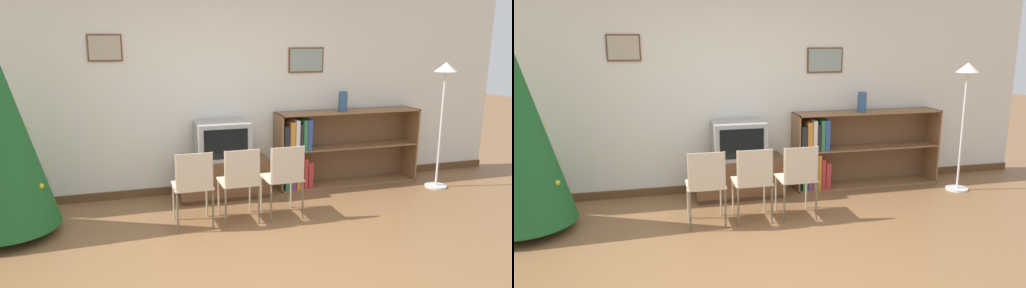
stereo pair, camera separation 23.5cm
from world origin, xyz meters
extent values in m
plane|color=brown|center=(0.00, 0.00, 0.00)|extent=(24.00, 24.00, 0.00)
cube|color=silver|center=(0.00, 2.30, 1.35)|extent=(8.43, 0.08, 2.70)
cube|color=brown|center=(0.00, 2.24, 0.05)|extent=(8.43, 0.03, 0.10)
cube|color=brown|center=(-1.21, 2.25, 1.82)|extent=(0.38, 0.02, 0.31)
cube|color=tan|center=(-1.21, 2.24, 1.82)|extent=(0.35, 0.01, 0.27)
cube|color=brown|center=(1.28, 2.25, 1.66)|extent=(0.48, 0.02, 0.32)
cube|color=gray|center=(1.28, 2.24, 1.66)|extent=(0.45, 0.01, 0.29)
cylinder|color=maroon|center=(-2.21, 1.42, 0.05)|extent=(0.36, 0.36, 0.10)
sphere|color=gold|center=(-2.00, 1.54, 1.05)|extent=(0.06, 0.06, 0.06)
sphere|color=gold|center=(-1.86, 1.28, 0.53)|extent=(0.06, 0.06, 0.06)
sphere|color=silver|center=(-1.99, 1.65, 0.78)|extent=(0.05, 0.05, 0.05)
cube|color=#4C311E|center=(0.09, 1.99, 0.03)|extent=(1.05, 0.46, 0.05)
cube|color=brown|center=(0.09, 1.99, 0.27)|extent=(1.09, 0.48, 0.44)
cube|color=#9E9E99|center=(0.09, 1.99, 0.72)|extent=(0.64, 0.46, 0.45)
cube|color=black|center=(0.09, 1.75, 0.72)|extent=(0.53, 0.01, 0.35)
cube|color=beige|center=(-0.41, 1.19, 0.43)|extent=(0.40, 0.40, 0.02)
cube|color=beige|center=(-0.41, 1.00, 0.63)|extent=(0.35, 0.01, 0.38)
cylinder|color=beige|center=(-0.59, 1.37, 0.21)|extent=(0.02, 0.02, 0.42)
cylinder|color=beige|center=(-0.23, 1.37, 0.21)|extent=(0.02, 0.02, 0.42)
cylinder|color=beige|center=(-0.59, 1.01, 0.21)|extent=(0.02, 0.02, 0.42)
cylinder|color=beige|center=(-0.23, 1.01, 0.21)|extent=(0.02, 0.02, 0.42)
cylinder|color=beige|center=(-0.59, 1.01, 0.41)|extent=(0.02, 0.02, 0.82)
cylinder|color=beige|center=(-0.23, 1.01, 0.41)|extent=(0.02, 0.02, 0.82)
cube|color=beige|center=(0.09, 1.19, 0.43)|extent=(0.40, 0.40, 0.02)
cube|color=beige|center=(0.09, 1.00, 0.63)|extent=(0.35, 0.01, 0.38)
cylinder|color=beige|center=(-0.09, 1.37, 0.21)|extent=(0.02, 0.02, 0.42)
cylinder|color=beige|center=(0.27, 1.37, 0.21)|extent=(0.02, 0.02, 0.42)
cylinder|color=beige|center=(-0.09, 1.01, 0.21)|extent=(0.02, 0.02, 0.42)
cylinder|color=beige|center=(0.27, 1.01, 0.21)|extent=(0.02, 0.02, 0.42)
cylinder|color=beige|center=(-0.09, 1.01, 0.41)|extent=(0.02, 0.02, 0.82)
cylinder|color=beige|center=(0.27, 1.01, 0.41)|extent=(0.02, 0.02, 0.82)
cube|color=beige|center=(0.58, 1.19, 0.43)|extent=(0.40, 0.40, 0.02)
cube|color=beige|center=(0.58, 1.00, 0.63)|extent=(0.35, 0.01, 0.38)
cylinder|color=beige|center=(0.40, 1.37, 0.21)|extent=(0.02, 0.02, 0.42)
cylinder|color=beige|center=(0.76, 1.37, 0.21)|extent=(0.02, 0.02, 0.42)
cylinder|color=beige|center=(0.40, 1.01, 0.21)|extent=(0.02, 0.02, 0.42)
cylinder|color=beige|center=(0.76, 1.01, 0.21)|extent=(0.02, 0.02, 0.42)
cylinder|color=beige|center=(0.40, 1.01, 0.41)|extent=(0.02, 0.02, 0.82)
cylinder|color=beige|center=(0.76, 1.01, 0.41)|extent=(0.02, 0.02, 0.82)
cube|color=olive|center=(0.84, 2.06, 0.50)|extent=(0.02, 0.36, 1.00)
cube|color=olive|center=(2.81, 2.06, 0.50)|extent=(0.02, 0.36, 1.00)
cube|color=olive|center=(1.82, 2.06, 0.99)|extent=(1.99, 0.36, 0.02)
cube|color=olive|center=(1.82, 2.06, 0.01)|extent=(1.99, 0.36, 0.02)
cube|color=olive|center=(1.82, 2.06, 0.52)|extent=(1.95, 0.36, 0.02)
cube|color=brown|center=(1.82, 2.23, 0.50)|extent=(1.99, 0.01, 1.00)
cube|color=#337547|center=(0.93, 1.99, 0.20)|extent=(0.07, 0.21, 0.37)
cube|color=#7A3D7F|center=(1.00, 2.00, 0.25)|extent=(0.06, 0.23, 0.45)
cube|color=orange|center=(1.07, 2.00, 0.25)|extent=(0.05, 0.23, 0.46)
cube|color=orange|center=(1.12, 2.01, 0.25)|extent=(0.04, 0.25, 0.46)
cube|color=#B73333|center=(1.17, 2.02, 0.22)|extent=(0.05, 0.27, 0.40)
cube|color=#B73333|center=(1.24, 2.02, 0.19)|extent=(0.06, 0.27, 0.35)
cube|color=#232328|center=(0.90, 2.02, 0.69)|extent=(0.07, 0.28, 0.33)
cube|color=orange|center=(0.98, 2.02, 0.72)|extent=(0.07, 0.27, 0.38)
cube|color=silver|center=(1.05, 1.99, 0.73)|extent=(0.05, 0.22, 0.40)
cube|color=#232328|center=(1.10, 2.03, 0.70)|extent=(0.04, 0.29, 0.35)
cube|color=#337547|center=(1.15, 2.02, 0.73)|extent=(0.05, 0.27, 0.40)
cube|color=#2D4C93|center=(1.21, 1.99, 0.73)|extent=(0.06, 0.21, 0.40)
cylinder|color=#335684|center=(1.72, 2.04, 1.12)|extent=(0.12, 0.12, 0.25)
torus|color=#335684|center=(1.72, 2.04, 1.25)|extent=(0.10, 0.10, 0.02)
cylinder|color=silver|center=(2.89, 1.55, 0.01)|extent=(0.28, 0.28, 0.03)
cylinder|color=silver|center=(2.89, 1.55, 0.77)|extent=(0.03, 0.03, 1.50)
cone|color=white|center=(2.89, 1.55, 1.58)|extent=(0.28, 0.28, 0.12)
camera|label=1|loc=(-1.06, -3.34, 1.90)|focal=32.00mm
camera|label=2|loc=(-0.83, -3.40, 1.90)|focal=32.00mm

